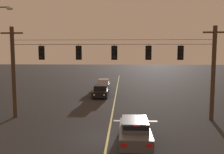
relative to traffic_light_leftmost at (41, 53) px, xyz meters
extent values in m
plane|color=#28282B|center=(5.62, -4.50, -5.29)|extent=(180.00, 180.00, 0.00)
cube|color=#D1C64C|center=(5.62, 6.02, -5.29)|extent=(0.14, 60.00, 0.01)
cube|color=silver|center=(7.52, -0.58, -5.29)|extent=(3.40, 0.36, 0.01)
cylinder|color=#423021|center=(-2.31, 0.02, -1.62)|extent=(0.32, 0.32, 7.35)
cube|color=#423021|center=(-2.31, 0.02, 1.55)|extent=(1.80, 0.12, 0.12)
cylinder|color=slate|center=(-2.31, 0.02, 1.20)|extent=(0.12, 0.12, 0.18)
cylinder|color=#423021|center=(13.54, 0.02, -1.62)|extent=(0.32, 0.32, 7.35)
cube|color=#423021|center=(13.54, 0.02, 1.55)|extent=(1.80, 0.12, 0.12)
cylinder|color=slate|center=(13.54, 0.02, 1.20)|extent=(0.12, 0.12, 0.18)
cylinder|color=black|center=(5.62, 0.02, 0.65)|extent=(15.84, 0.03, 0.03)
cylinder|color=black|center=(5.62, 0.02, 1.00)|extent=(15.84, 0.02, 0.02)
cylinder|color=black|center=(0.00, 0.02, 0.56)|extent=(0.04, 0.04, 0.18)
cube|color=black|center=(0.00, 0.02, -0.01)|extent=(0.32, 0.26, 0.96)
cube|color=black|center=(0.00, 0.16, -0.01)|extent=(0.48, 0.03, 1.12)
sphere|color=#380A0A|center=(0.00, -0.14, 0.28)|extent=(0.17, 0.17, 0.17)
cylinder|color=black|center=(0.00, -0.18, 0.33)|extent=(0.20, 0.10, 0.20)
sphere|color=#3D280A|center=(0.00, -0.14, -0.01)|extent=(0.17, 0.17, 0.17)
cylinder|color=black|center=(0.00, -0.18, 0.04)|extent=(0.20, 0.10, 0.20)
sphere|color=#1ED83F|center=(0.00, -0.14, -0.29)|extent=(0.17, 0.17, 0.17)
cylinder|color=black|center=(0.00, -0.18, -0.25)|extent=(0.20, 0.10, 0.20)
cylinder|color=black|center=(3.00, 0.02, 0.56)|extent=(0.04, 0.04, 0.18)
cube|color=black|center=(3.00, 0.02, -0.01)|extent=(0.32, 0.26, 0.96)
cube|color=black|center=(3.00, 0.16, -0.01)|extent=(0.48, 0.03, 1.12)
sphere|color=#380A0A|center=(3.00, -0.14, 0.28)|extent=(0.17, 0.17, 0.17)
cylinder|color=black|center=(3.00, -0.18, 0.33)|extent=(0.20, 0.10, 0.20)
sphere|color=#3D280A|center=(3.00, -0.14, -0.01)|extent=(0.17, 0.17, 0.17)
cylinder|color=black|center=(3.00, -0.18, 0.04)|extent=(0.20, 0.10, 0.20)
sphere|color=#1ED83F|center=(3.00, -0.14, -0.29)|extent=(0.17, 0.17, 0.17)
cylinder|color=black|center=(3.00, -0.18, -0.25)|extent=(0.20, 0.10, 0.20)
cylinder|color=black|center=(5.84, 0.02, 0.56)|extent=(0.04, 0.04, 0.18)
cube|color=black|center=(5.84, 0.02, -0.01)|extent=(0.32, 0.26, 0.96)
cube|color=black|center=(5.84, 0.16, -0.01)|extent=(0.48, 0.03, 1.12)
sphere|color=#380A0A|center=(5.84, -0.14, 0.28)|extent=(0.17, 0.17, 0.17)
cylinder|color=black|center=(5.84, -0.18, 0.33)|extent=(0.20, 0.10, 0.20)
sphere|color=#3D280A|center=(5.84, -0.14, -0.01)|extent=(0.17, 0.17, 0.17)
cylinder|color=black|center=(5.84, -0.18, 0.04)|extent=(0.20, 0.10, 0.20)
sphere|color=#1ED83F|center=(5.84, -0.14, -0.29)|extent=(0.17, 0.17, 0.17)
cylinder|color=black|center=(5.84, -0.18, -0.25)|extent=(0.20, 0.10, 0.20)
cylinder|color=black|center=(8.53, 0.02, 0.56)|extent=(0.04, 0.04, 0.18)
cube|color=black|center=(8.53, 0.02, -0.01)|extent=(0.32, 0.26, 0.96)
cube|color=black|center=(8.53, 0.16, -0.01)|extent=(0.48, 0.03, 1.12)
sphere|color=#380A0A|center=(8.53, -0.14, 0.28)|extent=(0.17, 0.17, 0.17)
cylinder|color=black|center=(8.53, -0.18, 0.33)|extent=(0.20, 0.10, 0.20)
sphere|color=#3D280A|center=(8.53, -0.14, -0.01)|extent=(0.17, 0.17, 0.17)
cylinder|color=black|center=(8.53, -0.18, 0.04)|extent=(0.20, 0.10, 0.20)
sphere|color=#1ED83F|center=(8.53, -0.14, -0.29)|extent=(0.17, 0.17, 0.17)
cylinder|color=black|center=(8.53, -0.18, -0.25)|extent=(0.20, 0.10, 0.20)
cylinder|color=black|center=(11.02, 0.02, 0.56)|extent=(0.04, 0.04, 0.18)
cube|color=black|center=(11.02, 0.02, -0.01)|extent=(0.32, 0.26, 0.96)
cube|color=black|center=(11.02, 0.16, -0.01)|extent=(0.48, 0.03, 1.12)
sphere|color=#380A0A|center=(11.02, -0.14, 0.28)|extent=(0.17, 0.17, 0.17)
cylinder|color=black|center=(11.02, -0.18, 0.33)|extent=(0.20, 0.10, 0.20)
sphere|color=#3D280A|center=(11.02, -0.14, -0.01)|extent=(0.17, 0.17, 0.17)
cylinder|color=black|center=(11.02, -0.18, 0.04)|extent=(0.20, 0.10, 0.20)
sphere|color=#1ED83F|center=(11.02, -0.14, -0.29)|extent=(0.17, 0.17, 0.17)
cylinder|color=black|center=(11.02, -0.18, -0.25)|extent=(0.20, 0.10, 0.20)
cube|color=#4C4C51|center=(7.25, -4.86, -4.78)|extent=(1.80, 4.30, 0.68)
cube|color=#4C4C51|center=(7.25, -4.98, -4.17)|extent=(1.51, 2.15, 0.54)
cube|color=black|center=(7.25, -4.04, -4.17)|extent=(1.40, 0.21, 0.48)
cube|color=black|center=(7.25, -6.04, -4.17)|extent=(1.37, 0.18, 0.46)
cylinder|color=black|center=(6.46, -3.53, -4.97)|extent=(0.22, 0.64, 0.64)
cylinder|color=black|center=(8.05, -3.53, -4.97)|extent=(0.22, 0.64, 0.64)
cylinder|color=black|center=(6.46, -6.19, -4.97)|extent=(0.22, 0.64, 0.64)
cylinder|color=black|center=(8.05, -6.19, -4.97)|extent=(0.22, 0.64, 0.64)
cube|color=red|center=(6.61, -7.03, -4.68)|extent=(0.28, 0.03, 0.18)
cube|color=red|center=(7.90, -7.03, -4.68)|extent=(0.28, 0.03, 0.18)
cube|color=red|center=(7.25, -6.15, -3.94)|extent=(0.24, 0.04, 0.06)
cube|color=black|center=(3.85, 9.65, -4.78)|extent=(1.80, 4.30, 0.68)
cube|color=black|center=(3.85, 9.77, -4.17)|extent=(1.51, 2.15, 0.54)
cube|color=black|center=(3.85, 8.83, -4.17)|extent=(1.40, 0.21, 0.48)
cube|color=black|center=(3.85, 10.83, -4.17)|extent=(1.37, 0.18, 0.46)
cylinder|color=black|center=(4.64, 8.32, -4.97)|extent=(0.22, 0.64, 0.64)
cylinder|color=black|center=(3.06, 8.32, -4.97)|extent=(0.22, 0.64, 0.64)
cylinder|color=black|center=(4.64, 10.98, -4.97)|extent=(0.22, 0.64, 0.64)
cylinder|color=black|center=(3.06, 10.98, -4.97)|extent=(0.22, 0.64, 0.64)
sphere|color=white|center=(4.41, 7.48, -4.72)|extent=(0.20, 0.20, 0.20)
sphere|color=white|center=(3.29, 7.48, -4.72)|extent=(0.20, 0.20, 0.20)
cube|color=#A5A5AD|center=(3.64, 16.00, -4.78)|extent=(1.80, 4.30, 0.68)
cube|color=#A5A5AD|center=(3.64, 16.12, -4.17)|extent=(1.51, 2.15, 0.54)
cube|color=black|center=(3.64, 15.18, -4.17)|extent=(1.40, 0.21, 0.48)
cube|color=black|center=(3.64, 17.18, -4.17)|extent=(1.37, 0.18, 0.46)
cylinder|color=black|center=(4.43, 14.66, -4.97)|extent=(0.22, 0.64, 0.64)
cylinder|color=black|center=(2.85, 14.66, -4.97)|extent=(0.22, 0.64, 0.64)
cylinder|color=black|center=(4.43, 17.33, -4.97)|extent=(0.22, 0.64, 0.64)
cylinder|color=black|center=(2.85, 17.33, -4.97)|extent=(0.22, 0.64, 0.64)
sphere|color=white|center=(4.20, 13.83, -4.72)|extent=(0.20, 0.20, 0.20)
sphere|color=white|center=(3.08, 13.83, -4.72)|extent=(0.20, 0.20, 0.20)
ellipsoid|color=beige|center=(-2.35, -0.06, 3.45)|extent=(0.56, 0.30, 0.22)
camera|label=1|loc=(6.56, -18.74, 0.03)|focal=38.22mm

